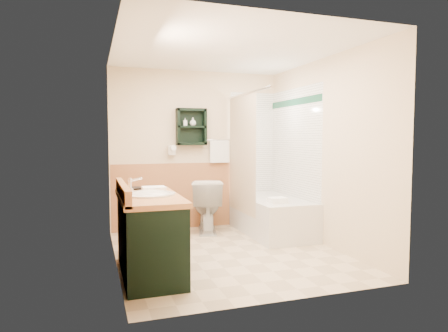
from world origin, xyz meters
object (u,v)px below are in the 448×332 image
soap_bottle_b (193,123)px  vanity_book (128,181)px  bathtub (272,216)px  soap_bottle_a (185,124)px  toilet (207,206)px  vanity (150,235)px  hair_dryer (172,150)px  wall_shelf (191,127)px

soap_bottle_b → vanity_book: bearing=-129.0°
bathtub → vanity_book: vanity_book is taller
bathtub → soap_bottle_a: (-1.12, 0.67, 1.33)m
toilet → vanity_book: vanity_book is taller
vanity → hair_dryer: bearing=72.5°
soap_bottle_b → hair_dryer: bearing=174.7°
soap_bottle_a → soap_bottle_b: 0.12m
wall_shelf → soap_bottle_b: bearing=-13.0°
vanity_book → hair_dryer: bearing=58.4°
hair_dryer → bathtub: 1.77m
toilet → soap_bottle_b: size_ratio=6.44×
vanity → bathtub: bearing=31.6°
vanity_book → soap_bottle_a: size_ratio=1.72×
vanity_book → soap_bottle_b: soap_bottle_b is taller
soap_bottle_a → soap_bottle_b: soap_bottle_b is taller
vanity → soap_bottle_b: (0.92, 1.86, 1.21)m
wall_shelf → soap_bottle_b: size_ratio=4.50×
vanity → vanity_book: size_ratio=6.41×
vanity → soap_bottle_b: size_ratio=10.43×
hair_dryer → toilet: hair_dryer is taller
vanity → toilet: (1.05, 1.60, -0.02)m
vanity → vanity_book: 0.74m
vanity → bathtub: size_ratio=0.85×
soap_bottle_a → vanity_book: bearing=-125.7°
wall_shelf → toilet: bearing=-58.0°
hair_dryer → vanity_book: 1.59m
wall_shelf → vanity_book: size_ratio=2.77×
vanity → soap_bottle_b: 2.40m
toilet → soap_bottle_a: soap_bottle_a is taller
vanity → soap_bottle_b: bearing=63.7°
hair_dryer → soap_bottle_a: (0.20, -0.03, 0.39)m
wall_shelf → toilet: size_ratio=0.70×
wall_shelf → hair_dryer: size_ratio=2.29×
hair_dryer → vanity_book: (-0.76, -1.37, -0.29)m
wall_shelf → hair_dryer: bearing=175.2°
wall_shelf → hair_dryer: (-0.30, 0.02, -0.35)m
wall_shelf → toilet: 1.20m
hair_dryer → bathtub: hair_dryer is taller
bathtub → toilet: toilet is taller
vanity_book → soap_bottle_b: (1.08, 1.34, 0.70)m
bathtub → soap_bottle_a: 1.87m
bathtub → vanity_book: size_ratio=7.55×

